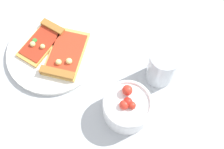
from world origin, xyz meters
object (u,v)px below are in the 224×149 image
at_px(pizza_slice_far, 64,57).
at_px(soda_glass, 162,67).
at_px(pizza_slice_near, 43,40).
at_px(plate, 53,52).
at_px(salad_bowl, 127,107).

relative_size(pizza_slice_far, soda_glass, 1.59).
bearing_deg(pizza_slice_near, plate, 71.36).
distance_m(pizza_slice_near, soda_glass, 0.33).
bearing_deg(plate, pizza_slice_near, -108.64).
distance_m(pizza_slice_near, salad_bowl, 0.30).
xyz_separation_m(salad_bowl, soda_glass, (-0.13, 0.03, 0.02)).
relative_size(pizza_slice_near, soda_glass, 1.27).
bearing_deg(pizza_slice_near, soda_glass, 101.53).
relative_size(plate, pizza_slice_far, 1.50).
height_order(plate, salad_bowl, salad_bowl).
distance_m(plate, soda_glass, 0.30).
bearing_deg(plate, pizza_slice_far, 84.41).
bearing_deg(salad_bowl, soda_glass, 167.35).
xyz_separation_m(plate, salad_bowl, (0.05, 0.26, 0.03)).
xyz_separation_m(pizza_slice_near, pizza_slice_far, (0.02, 0.08, -0.00)).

